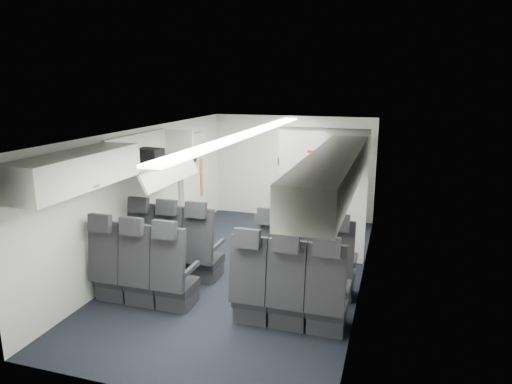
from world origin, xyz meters
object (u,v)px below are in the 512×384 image
Objects in this scene: seat_row_mid at (212,284)px; boarding_door at (192,182)px; seat_row_front at (237,258)px; flight_attendant at (287,200)px; galley_unit at (336,179)px; carry_on_bag at (150,156)px.

boarding_door reaches higher than seat_row_mid.
flight_attendant is at bearing 81.65° from seat_row_front.
seat_row_mid is at bearing -167.48° from flight_attendant.
boarding_door is 1.93m from flight_attendant.
galley_unit is 5.17× the size of carry_on_bag.
flight_attendant is (0.28, 2.80, 0.39)m from seat_row_mid.
seat_row_front is 2.10× the size of flight_attendant.
flight_attendant is at bearing -5.64° from boarding_door.
carry_on_bag reaches higher than seat_row_front.
flight_attendant reaches higher than seat_row_mid.
seat_row_mid is at bearing -29.97° from carry_on_bag.
flight_attendant is 2.60m from carry_on_bag.
flight_attendant reaches higher than seat_row_front.
boarding_door reaches higher than flight_attendant.
boarding_door is at bearing 102.57° from flight_attendant.
boarding_door is (-2.59, -1.17, 0.00)m from galley_unit.
flight_attendant is at bearing 84.32° from seat_row_mid.
seat_row_front is at bearing 0.53° from carry_on_bag.
galley_unit is at bearing 60.07° from carry_on_bag.
galley_unit is at bearing -8.12° from flight_attendant.
flight_attendant is at bearing 53.21° from carry_on_bag.
seat_row_front is 3.43m from galley_unit.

